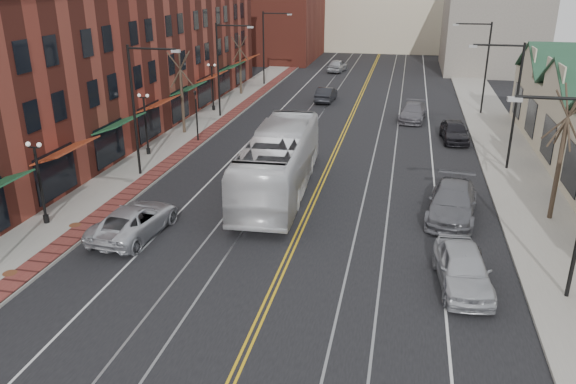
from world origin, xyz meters
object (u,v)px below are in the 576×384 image
at_px(parked_car_a, 463,268).
at_px(parked_car_b, 462,272).
at_px(transit_bus, 279,162).
at_px(parked_car_d, 455,131).
at_px(parked_car_c, 452,202).
at_px(parked_suv, 135,220).

bearing_deg(parked_car_a, parked_car_b, -95.42).
height_order(transit_bus, parked_car_d, transit_bus).
bearing_deg(parked_car_c, parked_car_b, -82.66).
bearing_deg(parked_car_b, transit_bus, 140.18).
height_order(parked_suv, parked_car_a, parked_car_a).
xyz_separation_m(parked_suv, parked_car_a, (15.33, -1.76, 0.08)).
distance_m(parked_car_a, parked_car_d, 22.24).
bearing_deg(transit_bus, parked_car_d, -131.67).
bearing_deg(parked_suv, parked_car_b, 178.33).
xyz_separation_m(parked_suv, parked_car_d, (16.37, 20.46, 0.03)).
xyz_separation_m(transit_bus, parked_suv, (-5.62, -7.14, -1.10)).
xyz_separation_m(transit_bus, parked_car_a, (9.71, -8.90, -1.02)).
height_order(transit_bus, parked_car_a, transit_bus).
xyz_separation_m(parked_car_b, parked_car_c, (0.00, 7.20, 0.18)).
bearing_deg(parked_car_a, parked_suv, 168.04).
relative_size(parked_car_c, parked_car_d, 1.27).
height_order(parked_suv, parked_car_d, parked_car_d).
bearing_deg(transit_bus, parked_car_a, 134.73).
distance_m(parked_suv, parked_car_c, 16.27).
bearing_deg(parked_suv, parked_car_a, 178.35).
height_order(parked_car_b, parked_car_c, parked_car_c).
bearing_deg(parked_car_b, parked_suv, 176.13).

